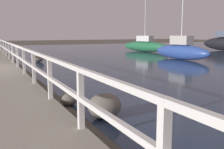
% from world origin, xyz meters
% --- Properties ---
extents(railing, '(0.10, 32.50, 1.07)m').
position_xyz_m(railing, '(1.63, -0.00, 0.96)').
color(railing, white).
rests_on(railing, dock_walkway).
extents(boulder_water_edge, '(0.47, 0.43, 0.36)m').
position_xyz_m(boulder_water_edge, '(2.13, -6.89, 0.18)').
color(boulder_water_edge, '#666056').
rests_on(boulder_water_edge, ground).
extents(boulder_upstream, '(0.76, 0.68, 0.57)m').
position_xyz_m(boulder_upstream, '(2.53, -8.27, 0.29)').
color(boulder_upstream, '#666056').
rests_on(boulder_upstream, ground).
extents(boulder_far_strip, '(0.74, 0.66, 0.55)m').
position_xyz_m(boulder_far_strip, '(3.36, 4.17, 0.28)').
color(boulder_far_strip, slate).
rests_on(boulder_far_strip, ground).
extents(sailboat_green, '(2.46, 6.02, 5.52)m').
position_xyz_m(sailboat_green, '(15.10, 9.41, 0.63)').
color(sailboat_green, '#236B42').
rests_on(sailboat_green, water_surface).
extents(sailboat_blue, '(1.63, 5.07, 5.90)m').
position_xyz_m(sailboat_blue, '(13.00, 1.41, 0.66)').
color(sailboat_blue, '#2D4C9E').
rests_on(sailboat_blue, water_surface).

